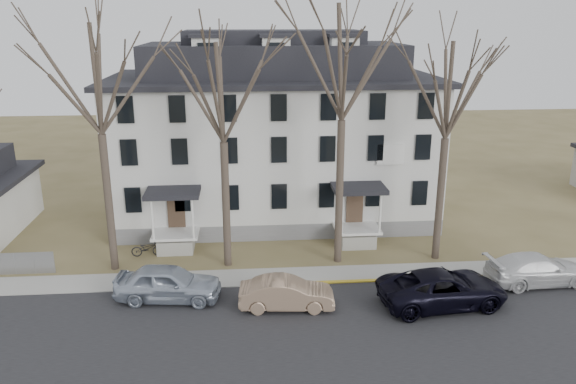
{
  "coord_description": "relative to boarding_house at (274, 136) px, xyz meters",
  "views": [
    {
      "loc": [
        -3.99,
        -18.22,
        12.84
      ],
      "look_at": [
        -1.8,
        9.0,
        4.3
      ],
      "focal_mm": 35.0,
      "sensor_mm": 36.0,
      "label": 1
    }
  ],
  "objects": [
    {
      "name": "ground",
      "position": [
        2.0,
        -17.95,
        -5.38
      ],
      "size": [
        120.0,
        120.0,
        0.0
      ],
      "primitive_type": "plane",
      "color": "olive",
      "rests_on": "ground"
    },
    {
      "name": "main_road",
      "position": [
        2.0,
        -15.95,
        -5.38
      ],
      "size": [
        120.0,
        10.0,
        0.04
      ],
      "primitive_type": "cube",
      "color": "#27272A",
      "rests_on": "ground"
    },
    {
      "name": "far_sidewalk",
      "position": [
        2.0,
        -9.95,
        -5.38
      ],
      "size": [
        120.0,
        2.0,
        0.08
      ],
      "primitive_type": "cube",
      "color": "#A09F97",
      "rests_on": "ground"
    },
    {
      "name": "yellow_curb",
      "position": [
        7.0,
        -10.85,
        -5.38
      ],
      "size": [
        14.0,
        0.25,
        0.06
      ],
      "primitive_type": "cube",
      "color": "gold",
      "rests_on": "ground"
    },
    {
      "name": "boarding_house",
      "position": [
        0.0,
        0.0,
        0.0
      ],
      "size": [
        20.8,
        12.36,
        12.05
      ],
      "color": "slate",
      "rests_on": "ground"
    },
    {
      "name": "tree_far_left",
      "position": [
        -9.0,
        -8.15,
        4.96
      ],
      "size": [
        8.4,
        8.4,
        13.72
      ],
      "color": "#473B31",
      "rests_on": "ground"
    },
    {
      "name": "tree_mid_left",
      "position": [
        -3.0,
        -8.15,
        4.22
      ],
      "size": [
        7.8,
        7.8,
        12.74
      ],
      "color": "#473B31",
      "rests_on": "ground"
    },
    {
      "name": "tree_center",
      "position": [
        3.0,
        -8.15,
        5.71
      ],
      "size": [
        9.0,
        9.0,
        14.7
      ],
      "color": "#473B31",
      "rests_on": "ground"
    },
    {
      "name": "tree_mid_right",
      "position": [
        8.5,
        -8.15,
        4.22
      ],
      "size": [
        7.8,
        7.8,
        12.74
      ],
      "color": "#473B31",
      "rests_on": "ground"
    },
    {
      "name": "car_silver",
      "position": [
        -5.71,
        -11.92,
        -4.53
      ],
      "size": [
        5.16,
        2.57,
        1.69
      ],
      "primitive_type": "imported",
      "rotation": [
        0.0,
        0.0,
        1.45
      ],
      "color": "#AAB5C5",
      "rests_on": "ground"
    },
    {
      "name": "car_tan",
      "position": [
        -0.21,
        -13.16,
        -4.67
      ],
      "size": [
        4.42,
        1.79,
        1.43
      ],
      "primitive_type": "imported",
      "rotation": [
        0.0,
        0.0,
        1.51
      ],
      "color": "#987B62",
      "rests_on": "ground"
    },
    {
      "name": "car_navy",
      "position": [
        7.0,
        -13.45,
        -4.56
      ],
      "size": [
        6.19,
        3.36,
        1.65
      ],
      "primitive_type": "imported",
      "rotation": [
        0.0,
        0.0,
        1.68
      ],
      "color": "black",
      "rests_on": "ground"
    },
    {
      "name": "car_white",
      "position": [
        12.5,
        -11.67,
        -4.62
      ],
      "size": [
        5.35,
        2.47,
        1.51
      ],
      "primitive_type": "imported",
      "rotation": [
        0.0,
        0.0,
        1.64
      ],
      "color": "silver",
      "rests_on": "ground"
    },
    {
      "name": "bicycle_left",
      "position": [
        -7.51,
        -6.72,
        -4.92
      ],
      "size": [
        1.78,
        0.72,
        0.91
      ],
      "primitive_type": "imported",
      "rotation": [
        0.0,
        0.0,
        1.64
      ],
      "color": "black",
      "rests_on": "ground"
    }
  ]
}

